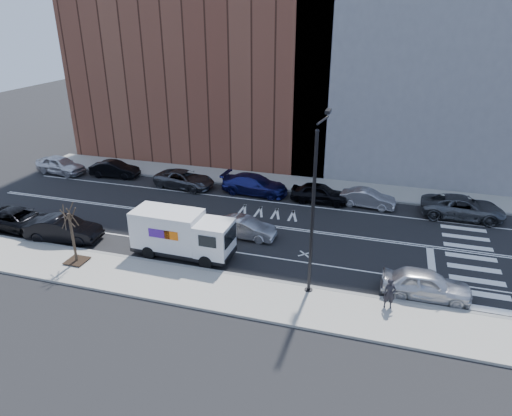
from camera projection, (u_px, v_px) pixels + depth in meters
The scene contains 24 objects.
ground at pixel (232, 221), 33.18m from camera, with size 120.00×120.00×0.00m, color black.
sidewalk_near at pixel (180, 284), 25.43m from camera, with size 44.00×3.60×0.15m, color gray.
sidewalk_far at pixel (265, 180), 40.88m from camera, with size 44.00×3.60×0.15m, color gray.
curb_near at pixel (193, 268), 27.00m from camera, with size 44.00×0.25×0.17m, color gray.
curb_far at pixel (259, 187), 39.30m from camera, with size 44.00×0.25×0.17m, color gray.
crosswalk at pixel (470, 252), 28.99m from camera, with size 3.00×14.00×0.01m, color white, non-canonical shape.
road_markings at pixel (232, 221), 33.18m from camera, with size 40.00×8.60×0.01m, color white, non-canonical shape.
bldg_brick at pixel (206, 44), 44.58m from camera, with size 26.00×10.00×22.00m, color brown.
bldg_concrete at pixel (424, 24), 38.53m from camera, with size 20.00×10.00×26.00m, color slate.
streetlight at pixel (315, 203), 23.25m from camera, with size 0.44×4.02×9.34m.
street_tree at pixel (74, 243), 27.06m from camera, with size 1.20×1.20×3.75m.
fedex_van at pixel (182, 234), 28.00m from camera, with size 6.39×2.37×2.90m.
far_parked_a at pixel (60, 165), 42.54m from camera, with size 1.96×4.88×1.66m, color silver.
far_parked_b at pixel (115, 169), 41.70m from camera, with size 1.54×4.43×1.46m, color black.
far_parked_c at pixel (184, 179), 39.24m from camera, with size 2.43×5.27×1.47m, color #44464B.
far_parked_d at pixel (255, 184), 37.86m from camera, with size 2.26×5.56×1.61m, color navy.
far_parked_e at pixel (320, 193), 36.18m from camera, with size 1.83×4.55×1.55m, color black.
far_parked_f at pixel (368, 198), 35.39m from camera, with size 1.46×4.17×1.37m, color #A6A6AA.
far_parked_g at pixel (463, 207), 33.46m from camera, with size 2.71×5.87×1.63m, color #494C50.
driving_sedan at pixel (245, 228), 30.63m from camera, with size 1.47×4.21×1.39m, color #AFAFB4.
near_parked_rear_a at pixel (64, 229), 30.16m from camera, with size 1.72×4.93×1.62m, color black.
near_parked_rear_b at pixel (20, 220), 31.65m from camera, with size 2.49×5.39×1.50m, color black.
near_parked_front at pixel (426, 284), 24.17m from camera, with size 1.87×4.64×1.58m, color silver.
pedestrian at pixel (389, 294), 23.03m from camera, with size 0.61×0.40×1.67m, color black.
Camera 1 is at (10.25, -28.27, 14.17)m, focal length 32.00 mm.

